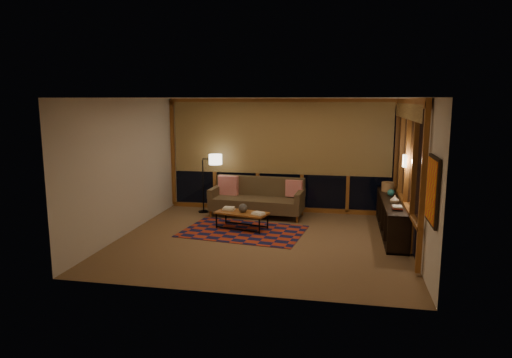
% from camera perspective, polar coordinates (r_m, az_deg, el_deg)
% --- Properties ---
extents(floor, '(5.50, 5.00, 0.01)m').
position_cam_1_polar(floor, '(8.86, 0.69, -7.66)').
color(floor, brown).
rests_on(floor, ground).
extents(ceiling, '(5.50, 5.00, 0.01)m').
position_cam_1_polar(ceiling, '(8.45, 0.73, 10.08)').
color(ceiling, beige).
rests_on(ceiling, walls).
extents(walls, '(5.51, 5.01, 2.70)m').
position_cam_1_polar(walls, '(8.55, 0.71, 1.00)').
color(walls, silver).
rests_on(walls, floor).
extents(window_wall_back, '(5.30, 0.16, 2.60)m').
position_cam_1_polar(window_wall_back, '(10.93, 3.00, 2.93)').
color(window_wall_back, '#9A561F').
rests_on(window_wall_back, walls).
extents(window_wall_right, '(0.16, 3.70, 2.60)m').
position_cam_1_polar(window_wall_right, '(9.08, 18.29, 1.02)').
color(window_wall_right, '#9A561F').
rests_on(window_wall_right, walls).
extents(wall_art, '(0.06, 0.74, 0.94)m').
position_cam_1_polar(wall_art, '(6.68, 21.16, -1.32)').
color(wall_art, red).
rests_on(wall_art, walls).
extents(wall_sconce, '(0.12, 0.18, 0.22)m').
position_cam_1_polar(wall_sconce, '(8.90, 18.10, 2.16)').
color(wall_sconce, '#EEE3C3').
rests_on(wall_sconce, walls).
extents(sofa, '(2.18, 1.01, 0.87)m').
position_cam_1_polar(sofa, '(10.55, 0.11, -2.36)').
color(sofa, '#4B4029').
rests_on(sofa, floor).
extents(pillow_left, '(0.47, 0.20, 0.46)m').
position_cam_1_polar(pillow_left, '(10.87, -3.47, -0.77)').
color(pillow_left, '#CE0006').
rests_on(pillow_left, sofa).
extents(pillow_right, '(0.41, 0.20, 0.39)m').
position_cam_1_polar(pillow_right, '(10.55, 4.79, -1.31)').
color(pillow_right, '#CE0006').
rests_on(pillow_right, sofa).
extents(area_rug, '(2.60, 1.90, 0.01)m').
position_cam_1_polar(area_rug, '(9.42, -1.62, -6.55)').
color(area_rug, '#A43219').
rests_on(area_rug, floor).
extents(coffee_table, '(1.17, 0.74, 0.36)m').
position_cam_1_polar(coffee_table, '(9.57, -1.76, -5.21)').
color(coffee_table, '#9A561F').
rests_on(coffee_table, floor).
extents(book_stack_a, '(0.25, 0.20, 0.07)m').
position_cam_1_polar(book_stack_a, '(9.68, -3.42, -3.72)').
color(book_stack_a, white).
rests_on(book_stack_a, coffee_table).
extents(book_stack_b, '(0.33, 0.31, 0.05)m').
position_cam_1_polar(book_stack_b, '(9.33, 0.30, -4.29)').
color(book_stack_b, white).
rests_on(book_stack_b, coffee_table).
extents(ceramic_pot, '(0.19, 0.19, 0.19)m').
position_cam_1_polar(ceramic_pot, '(9.50, -1.64, -3.62)').
color(ceramic_pot, black).
rests_on(ceramic_pot, coffee_table).
extents(floor_lamp, '(0.50, 0.35, 1.42)m').
position_cam_1_polar(floor_lamp, '(10.95, -6.63, -0.50)').
color(floor_lamp, black).
rests_on(floor_lamp, floor).
extents(bookshelf, '(0.40, 2.79, 0.70)m').
position_cam_1_polar(bookshelf, '(9.63, 16.57, -4.49)').
color(bookshelf, black).
rests_on(bookshelf, floor).
extents(basket, '(0.28, 0.28, 0.20)m').
position_cam_1_polar(basket, '(10.36, 16.14, -0.93)').
color(basket, '#9A7544').
rests_on(basket, bookshelf).
extents(teal_bowl, '(0.17, 0.17, 0.14)m').
position_cam_1_polar(teal_bowl, '(9.87, 16.51, -1.65)').
color(teal_bowl, '#1F6562').
rests_on(teal_bowl, bookshelf).
extents(vase, '(0.19, 0.19, 0.18)m').
position_cam_1_polar(vase, '(9.13, 16.94, -2.48)').
color(vase, tan).
rests_on(vase, bookshelf).
extents(shelf_book_stack, '(0.21, 0.27, 0.07)m').
position_cam_1_polar(shelf_book_stack, '(8.69, 17.23, -3.46)').
color(shelf_book_stack, white).
rests_on(shelf_book_stack, bookshelf).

